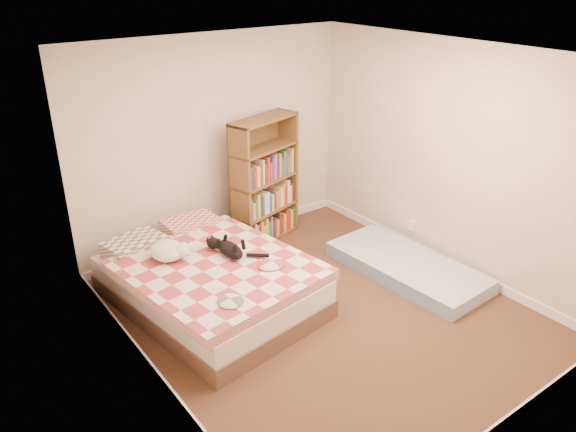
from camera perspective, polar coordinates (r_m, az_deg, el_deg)
room at (r=5.12m, az=3.76°, el=1.47°), size 3.51×4.01×2.51m
bed at (r=5.75m, az=-8.16°, el=-6.45°), size 1.79×2.32×0.57m
bookshelf at (r=6.88m, az=-2.47°, el=2.07°), size 1.01×0.56×1.55m
floor_mattress at (r=6.42m, az=11.98°, el=-5.08°), size 0.89×1.83×0.16m
black_cat at (r=5.64m, az=-6.07°, el=-3.26°), size 0.31×0.67×0.15m
white_dog at (r=5.64m, az=-11.99°, el=-3.46°), size 0.38×0.40×0.18m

